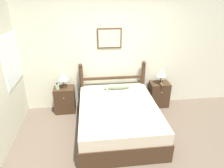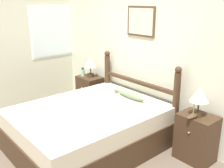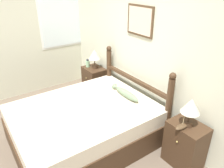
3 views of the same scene
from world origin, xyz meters
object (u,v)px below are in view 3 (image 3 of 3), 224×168
at_px(fish_pillow, 126,93).
at_px(nightstand_left, 94,82).
at_px(table_lamp_right, 191,107).
at_px(model_boat, 183,126).
at_px(nightstand_right, 185,145).
at_px(bed, 84,125).
at_px(table_lamp_left, 94,55).
at_px(bottle, 88,63).

bearing_deg(fish_pillow, nightstand_left, 172.66).
xyz_separation_m(table_lamp_right, model_boat, (-0.01, -0.09, -0.23)).
height_order(nightstand_right, table_lamp_right, table_lamp_right).
bearing_deg(nightstand_left, bed, -36.74).
xyz_separation_m(nightstand_left, model_boat, (2.26, -0.11, 0.33)).
height_order(bed, nightstand_right, nightstand_right).
relative_size(bed, nightstand_left, 3.20).
xyz_separation_m(nightstand_right, table_lamp_left, (-2.26, 0.02, 0.57)).
relative_size(bed, nightstand_right, 3.20).
xyz_separation_m(bed, bottle, (-1.26, 0.78, 0.40)).
bearing_deg(nightstand_right, fish_pillow, -171.50).
bearing_deg(table_lamp_right, model_boat, -93.49).
bearing_deg(bed, fish_pillow, 83.05).
bearing_deg(nightstand_left, fish_pillow, -7.34).
height_order(nightstand_right, bottle, bottle).
relative_size(bottle, fish_pillow, 0.29).
distance_m(nightstand_left, bottle, 0.41).
distance_m(nightstand_right, table_lamp_right, 0.57).
height_order(model_boat, fish_pillow, model_boat).
height_order(nightstand_left, bottle, bottle).
height_order(bed, nightstand_left, nightstand_left).
distance_m(table_lamp_left, model_boat, 2.26).
xyz_separation_m(bed, fish_pillow, (0.08, 0.69, 0.35)).
bearing_deg(nightstand_right, model_boat, -95.55).
bearing_deg(model_boat, bed, -146.71).
relative_size(model_boat, fish_pillow, 0.39).
bearing_deg(fish_pillow, table_lamp_left, 171.69).
bearing_deg(bed, model_boat, 33.29).
distance_m(table_lamp_right, fish_pillow, 1.08).
bearing_deg(bottle, nightstand_left, 25.91).
height_order(table_lamp_right, model_boat, table_lamp_right).
xyz_separation_m(table_lamp_left, fish_pillow, (1.21, -0.18, -0.24)).
distance_m(bed, bottle, 1.54).
distance_m(bed, fish_pillow, 0.78).
relative_size(nightstand_left, bottle, 3.64).
bearing_deg(nightstand_right, nightstand_left, 180.00).
distance_m(bottle, fish_pillow, 1.35).
xyz_separation_m(table_lamp_left, model_boat, (2.24, -0.13, -0.23)).
bearing_deg(model_boat, table_lamp_left, 176.73).
xyz_separation_m(bed, model_boat, (1.12, 0.74, 0.35)).
height_order(table_lamp_left, bottle, table_lamp_left).
distance_m(bed, nightstand_left, 1.41).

